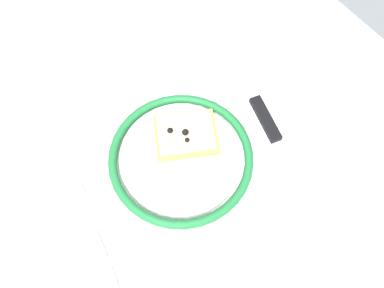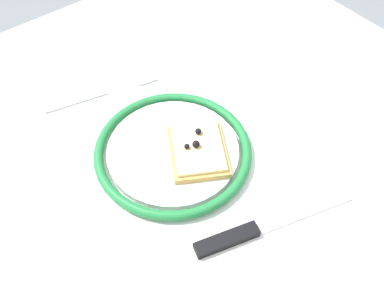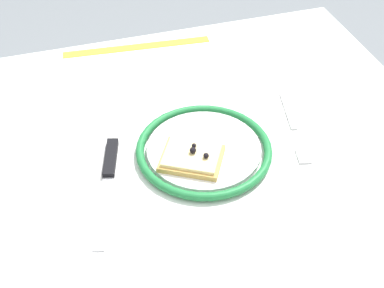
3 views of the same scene
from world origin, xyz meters
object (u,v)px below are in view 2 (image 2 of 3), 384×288
(pizza_slice_near, at_px, (198,150))
(dining_table, at_px, (197,173))
(plate, at_px, (172,149))
(fork, at_px, (103,93))
(knife, at_px, (249,232))

(pizza_slice_near, bearing_deg, dining_table, 141.49)
(plate, bearing_deg, pizza_slice_near, 36.75)
(plate, distance_m, fork, 0.18)
(dining_table, distance_m, fork, 0.22)
(plate, height_order, knife, plate)
(plate, height_order, fork, plate)
(knife, bearing_deg, dining_table, 164.28)
(dining_table, relative_size, plate, 3.90)
(plate, bearing_deg, knife, 0.32)
(dining_table, distance_m, knife, 0.20)
(plate, bearing_deg, dining_table, 85.95)
(pizza_slice_near, xyz_separation_m, fork, (-0.21, -0.04, -0.02))
(plate, distance_m, knife, 0.17)
(plate, distance_m, pizza_slice_near, 0.04)
(dining_table, bearing_deg, knife, -15.72)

